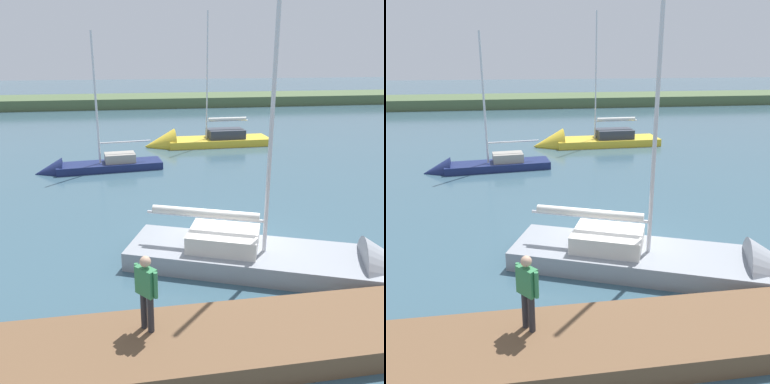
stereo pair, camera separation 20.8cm
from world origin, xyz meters
The scene contains 7 objects.
ground_plane centered at (0.00, 0.00, 0.00)m, with size 200.00×200.00×0.00m, color #385666.
far_shoreline centered at (0.00, -41.73, 0.00)m, with size 180.00×8.00×2.40m, color #4C603D.
dock_pier centered at (0.00, 4.70, 0.26)m, with size 25.52×2.31×0.52m, color brown.
sailboat_inner_slip centered at (-1.80, -16.54, 0.19)m, with size 9.03×2.59×10.00m.
sailboat_behind_pier centered at (-1.83, 1.67, 0.20)m, with size 9.18×5.50×10.59m.
sailboat_far_right centered at (5.07, -10.96, 0.11)m, with size 7.08×2.35×8.17m.
person_on_dock centered at (2.88, 4.32, 1.55)m, with size 0.47×0.53×1.77m.
Camera 2 is at (2.95, 11.95, 6.22)m, focal length 38.45 mm.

